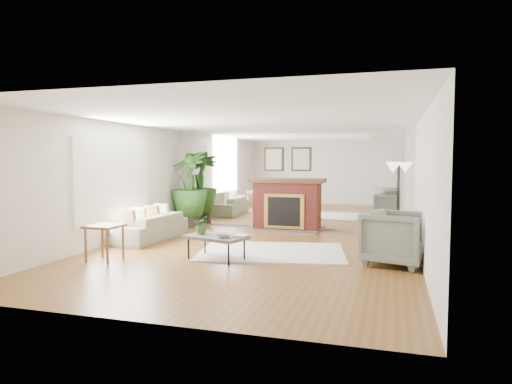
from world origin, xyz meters
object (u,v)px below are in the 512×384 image
(side_table, at_px, (104,231))
(floor_lamp, at_px, (399,174))
(potted_ficus, at_px, (189,187))
(coffee_table, at_px, (216,238))
(armchair_front, at_px, (397,238))
(fireplace, at_px, (286,203))
(armchair_back, at_px, (388,236))
(sofa, at_px, (151,227))

(side_table, bearing_deg, floor_lamp, 34.00)
(potted_ficus, bearing_deg, floor_lamp, -9.46)
(coffee_table, height_order, potted_ficus, potted_ficus)
(armchair_front, bearing_deg, side_table, 119.31)
(fireplace, xyz_separation_m, potted_ficus, (-2.53, -0.16, 0.39))
(coffee_table, distance_m, floor_lamp, 4.17)
(coffee_table, bearing_deg, floor_lamp, 41.19)
(floor_lamp, bearing_deg, side_table, -146.00)
(fireplace, bearing_deg, armchair_back, -46.85)
(coffee_table, bearing_deg, side_table, -161.33)
(fireplace, height_order, armchair_front, fireplace)
(armchair_front, bearing_deg, floor_lamp, 15.09)
(fireplace, bearing_deg, floor_lamp, -21.09)
(armchair_back, xyz_separation_m, armchair_front, (0.15, -0.57, 0.07))
(coffee_table, relative_size, armchair_front, 1.22)
(sofa, relative_size, armchair_front, 1.99)
(armchair_back, height_order, potted_ficus, potted_ficus)
(armchair_back, distance_m, side_table, 4.95)
(armchair_back, xyz_separation_m, potted_ficus, (-4.98, 2.46, 0.67))
(sofa, height_order, potted_ficus, potted_ficus)
(sofa, bearing_deg, side_table, 10.27)
(fireplace, xyz_separation_m, side_table, (-2.20, -4.29, -0.14))
(armchair_back, bearing_deg, side_table, 103.49)
(armchair_front, distance_m, potted_ficus, 5.98)
(fireplace, bearing_deg, sofa, -136.91)
(coffee_table, relative_size, potted_ficus, 0.61)
(fireplace, height_order, coffee_table, fireplace)
(armchair_front, bearing_deg, fireplace, 55.57)
(potted_ficus, bearing_deg, fireplace, 3.60)
(armchair_front, bearing_deg, potted_ficus, 75.80)
(floor_lamp, bearing_deg, armchair_front, -91.26)
(side_table, xyz_separation_m, floor_lamp, (4.85, 3.27, 0.92))
(sofa, height_order, armchair_front, armchair_front)
(armchair_front, relative_size, potted_ficus, 0.50)
(coffee_table, height_order, sofa, sofa)
(sofa, distance_m, floor_lamp, 5.38)
(fireplace, xyz_separation_m, armchair_back, (2.45, -2.62, -0.28))
(fireplace, xyz_separation_m, coffee_table, (-0.39, -3.68, -0.27))
(side_table, bearing_deg, armchair_back, 19.77)
(sofa, relative_size, armchair_back, 2.36)
(armchair_back, bearing_deg, sofa, 79.92)
(sofa, distance_m, armchair_back, 4.92)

